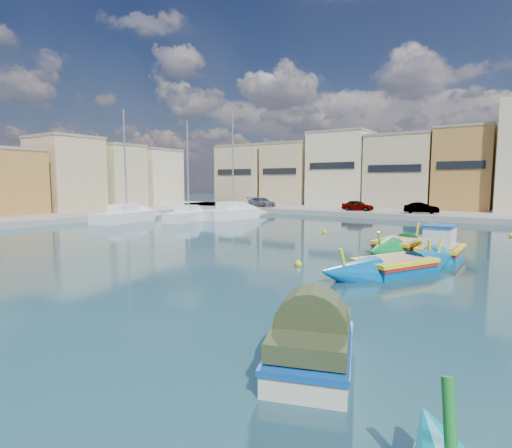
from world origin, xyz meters
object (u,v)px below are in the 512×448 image
Objects in this scene: tender_near at (311,347)px; yacht_midnorth at (195,216)px; luzzu_green at (400,247)px; luzzu_blue_south at (395,268)px; yacht_north at (243,214)px; luzzu_blue_cabin at (440,252)px; yacht_mid at (137,216)px.

yacht_midnorth is at bearing 136.46° from tender_near.
luzzu_green is 0.76× the size of yacht_midnorth.
luzzu_blue_south is at bearing -78.29° from luzzu_green.
luzzu_green is at bearing -31.94° from yacht_north.
yacht_mid reaches higher than luzzu_blue_cabin.
tender_near is 0.29× the size of yacht_north.
yacht_mid is at bearing 145.95° from tender_near.
luzzu_blue_south is 2.38× the size of tender_near.
luzzu_blue_south is at bearing 94.84° from tender_near.
luzzu_green reaches higher than luzzu_blue_south.
tender_near is 0.32× the size of yacht_midnorth.
luzzu_blue_south is 0.77× the size of yacht_midnorth.
yacht_north is 5.43m from yacht_midnorth.
luzzu_green is 0.67× the size of yacht_north.
luzzu_blue_cabin is 2.25× the size of tender_near.
luzzu_blue_cabin is 0.73× the size of yacht_midnorth.
luzzu_blue_cabin reaches higher than tender_near.
luzzu_blue_cabin is at bearing -18.96° from yacht_midnorth.
luzzu_blue_south reaches higher than tender_near.
yacht_mid is at bearing 170.81° from luzzu_blue_cabin.
tender_near is at bearing -82.68° from luzzu_green.
yacht_north is 11.09m from yacht_mid.
luzzu_blue_south is at bearing -29.20° from yacht_midnorth.
yacht_mid is (-4.34, -3.80, 0.04)m from yacht_midnorth.
tender_near is 33.83m from yacht_midnorth.
yacht_north is at bearing 148.06° from luzzu_green.
yacht_midnorth reaches higher than luzzu_blue_south.
yacht_north is (-21.85, 13.09, 0.14)m from luzzu_blue_cabin.
luzzu_green is at bearing 158.84° from luzzu_blue_cabin.
yacht_mid is at bearing 171.87° from luzzu_green.
tender_near is 35.28m from yacht_north.
luzzu_blue_south is at bearing -18.61° from yacht_mid.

